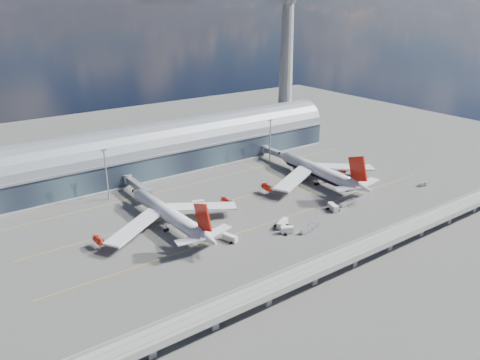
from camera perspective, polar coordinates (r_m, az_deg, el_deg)
ground at (r=212.65m, az=2.47°, el=-4.08°), size 500.00×500.00×0.00m
taxi_lines at (r=228.89m, az=-0.93°, el=-2.17°), size 200.00×80.12×0.01m
terminal at (r=270.12m, az=-7.73°, el=3.86°), size 200.00×30.00×28.00m
control_tower at (r=313.18m, az=5.66°, el=13.86°), size 19.00×19.00×103.00m
guideway at (r=175.19m, az=13.74°, el=-8.61°), size 220.00×8.50×7.20m
floodlight_mast_left at (r=230.58m, az=-15.99°, el=0.80°), size 3.00×0.70×25.70m
floodlight_mast_right at (r=277.56m, az=3.69°, el=4.97°), size 3.00×0.70×25.70m
airliner_left at (r=199.22m, az=-8.52°, el=-4.24°), size 64.78×68.05×20.74m
airliner_right at (r=249.77m, az=9.66°, el=1.00°), size 68.93×72.05×22.85m
jet_bridge_left at (r=236.33m, az=-12.53°, el=-0.58°), size 4.40×28.00×7.25m
jet_bridge_right at (r=279.03m, az=4.62°, el=3.22°), size 4.40×32.00×7.25m
service_truck_0 at (r=188.49m, az=-1.22°, el=-7.06°), size 3.94×7.00×2.76m
service_truck_1 at (r=195.37m, az=5.75°, el=-6.08°), size 5.65×4.27×2.98m
service_truck_2 at (r=200.70m, az=5.20°, el=-5.29°), size 7.97×5.64×2.84m
service_truck_3 at (r=218.87m, az=11.28°, el=-3.29°), size 4.18×6.69×3.02m
service_truck_4 at (r=257.93m, az=10.44°, el=0.57°), size 3.39×5.68×3.09m
service_truck_5 at (r=220.22m, az=-5.11°, el=-2.84°), size 6.02×4.11×2.72m
cargo_train_0 at (r=199.11m, az=8.51°, el=-5.82°), size 11.72×4.79×1.94m
cargo_train_1 at (r=226.95m, az=13.09°, el=-2.70°), size 11.23×3.16×1.85m
cargo_train_2 at (r=261.41m, az=21.51°, el=-0.46°), size 5.75×3.06×1.87m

